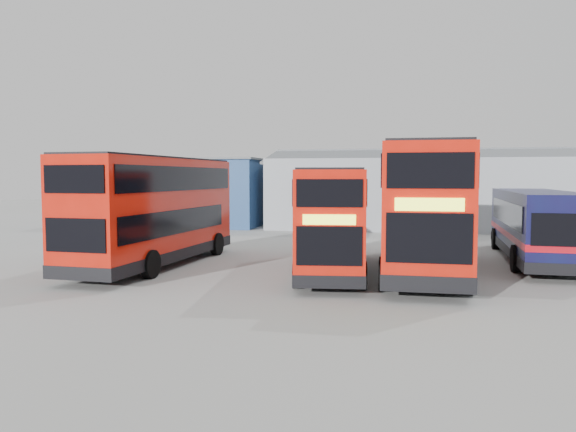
{
  "coord_description": "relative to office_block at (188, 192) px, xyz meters",
  "views": [
    {
      "loc": [
        1.84,
        -23.95,
        3.74
      ],
      "look_at": [
        -2.47,
        -0.92,
        2.1
      ],
      "focal_mm": 35.0,
      "sensor_mm": 36.0,
      "label": 1
    }
  ],
  "objects": [
    {
      "name": "double_decker_right",
      "position": [
        16.99,
        -19.57,
        -0.16
      ],
      "size": [
        3.11,
        11.58,
        4.87
      ],
      "rotation": [
        0.0,
        0.0,
        -0.02
      ],
      "color": "red",
      "rests_on": "ground"
    },
    {
      "name": "ground_plane",
      "position": [
        14.0,
        -17.99,
        -2.58
      ],
      "size": [
        120.0,
        120.0,
        0.0
      ],
      "primitive_type": "plane",
      "color": "gray",
      "rests_on": "ground"
    },
    {
      "name": "maintenance_shed",
      "position": [
        22.0,
        2.01,
        0.02
      ],
      "size": [
        30.5,
        12.0,
        5.89
      ],
      "color": "#90959D",
      "rests_on": "ground"
    },
    {
      "name": "single_decker_blue",
      "position": [
        22.08,
        -15.71,
        -1.03
      ],
      "size": [
        3.4,
        11.64,
        3.12
      ],
      "rotation": [
        0.0,
        0.0,
        3.08
      ],
      "color": "#0D133A",
      "rests_on": "ground"
    },
    {
      "name": "double_decker_centre",
      "position": [
        13.49,
        -20.2,
        -0.58
      ],
      "size": [
        3.19,
        9.69,
        4.03
      ],
      "rotation": [
        0.0,
        0.0,
        0.1
      ],
      "color": "red",
      "rests_on": "ground"
    },
    {
      "name": "office_block",
      "position": [
        0.0,
        0.0,
        0.0
      ],
      "size": [
        12.3,
        8.32,
        5.12
      ],
      "color": "navy",
      "rests_on": "ground"
    },
    {
      "name": "panel_van",
      "position": [
        -0.24,
        -4.87,
        -1.3
      ],
      "size": [
        2.38,
        5.31,
        2.29
      ],
      "rotation": [
        0.0,
        0.0,
        0.03
      ],
      "color": "silver",
      "rests_on": "ground"
    },
    {
      "name": "double_decker_left",
      "position": [
        6.08,
        -19.97,
        -0.31
      ],
      "size": [
        3.4,
        10.93,
        4.55
      ],
      "rotation": [
        0.0,
        0.0,
        3.07
      ],
      "color": "red",
      "rests_on": "ground"
    }
  ]
}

